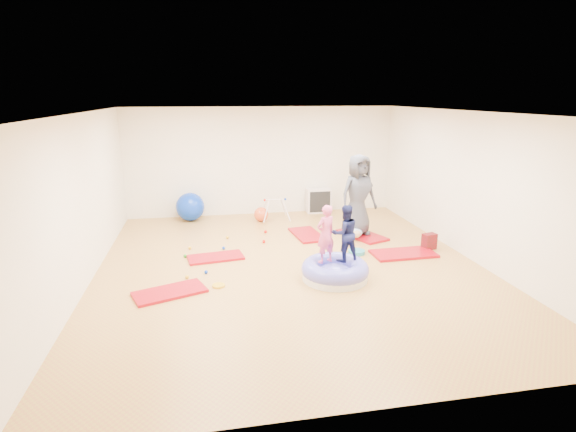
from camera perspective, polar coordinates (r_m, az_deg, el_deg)
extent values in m
cube|color=#B8763D|center=(8.38, 0.38, -6.48)|extent=(7.00, 8.00, 0.01)
cube|color=white|center=(7.79, 0.42, 13.02)|extent=(7.00, 8.00, 0.01)
cube|color=white|center=(11.86, -3.30, 6.95)|extent=(7.00, 0.01, 2.80)
cube|color=white|center=(4.28, 10.72, -8.37)|extent=(7.00, 0.01, 2.80)
cube|color=white|center=(8.09, -24.76, 1.68)|extent=(0.01, 8.00, 2.80)
cube|color=white|center=(9.28, 22.17, 3.54)|extent=(0.01, 8.00, 2.80)
cube|color=#C10120|center=(7.55, -14.79, -9.33)|extent=(1.24, 0.92, 0.05)
cube|color=#C10120|center=(8.91, -9.17, -5.20)|extent=(1.12, 0.68, 0.04)
cube|color=#C10120|center=(10.19, 2.43, -2.37)|extent=(0.69, 1.19, 0.05)
cube|color=#C10120|center=(9.27, 14.45, -4.65)|extent=(1.27, 0.66, 0.05)
cube|color=#C10120|center=(10.28, 9.37, -2.39)|extent=(0.99, 1.32, 0.05)
cylinder|color=silver|center=(7.88, 5.96, -7.50)|extent=(1.13, 1.13, 0.13)
torus|color=#5C5DD0|center=(7.84, 5.99, -6.70)|extent=(1.17, 1.17, 0.31)
ellipsoid|color=#5C5DD0|center=(7.87, 5.97, -7.20)|extent=(0.62, 0.62, 0.28)
imported|color=#ED5488|center=(7.65, 4.81, -1.94)|extent=(0.44, 0.38, 1.02)
imported|color=#151945|center=(7.76, 7.25, -1.84)|extent=(0.53, 0.44, 1.00)
imported|color=#3F4149|center=(10.05, 8.90, 2.67)|extent=(1.00, 0.78, 1.80)
ellipsoid|color=#B7D7FF|center=(9.99, 8.45, -2.14)|extent=(0.34, 0.22, 0.20)
sphere|color=tan|center=(9.84, 8.76, -2.28)|extent=(0.16, 0.16, 0.16)
sphere|color=#228915|center=(9.05, -12.95, -4.97)|extent=(0.07, 0.07, 0.07)
sphere|color=red|center=(8.63, 8.61, -5.77)|extent=(0.07, 0.07, 0.07)
sphere|color=gold|center=(9.50, -12.37, -3.97)|extent=(0.07, 0.07, 0.07)
sphere|color=gold|center=(10.03, 5.10, -2.64)|extent=(0.07, 0.07, 0.07)
sphere|color=gold|center=(8.05, -12.70, -7.56)|extent=(0.07, 0.07, 0.07)
sphere|color=red|center=(9.69, -3.08, -3.25)|extent=(0.07, 0.07, 0.07)
sphere|color=gold|center=(10.04, -7.71, -2.70)|extent=(0.07, 0.07, 0.07)
sphere|color=red|center=(10.37, -2.87, -1.99)|extent=(0.07, 0.07, 0.07)
sphere|color=#0A33BD|center=(9.36, -8.18, -4.05)|extent=(0.07, 0.07, 0.07)
sphere|color=#0A33BD|center=(8.19, -10.37, -7.01)|extent=(0.07, 0.07, 0.07)
sphere|color=#0A33BD|center=(11.58, -12.31, 1.15)|extent=(0.71, 0.71, 0.71)
sphere|color=#E35025|center=(11.30, -3.43, 0.21)|extent=(0.36, 0.36, 0.36)
cylinder|color=silver|center=(11.14, -2.75, 0.58)|extent=(0.20, 0.21, 0.54)
cylinder|color=silver|center=(11.59, -3.07, 1.15)|extent=(0.20, 0.21, 0.54)
cylinder|color=silver|center=(11.22, -0.20, 0.70)|extent=(0.20, 0.21, 0.54)
cylinder|color=silver|center=(11.66, -0.61, 1.26)|extent=(0.20, 0.21, 0.54)
cylinder|color=silver|center=(11.35, -1.67, 2.09)|extent=(0.52, 0.03, 0.03)
sphere|color=red|center=(11.31, -2.98, 2.03)|extent=(0.06, 0.06, 0.06)
sphere|color=#0A33BD|center=(11.39, -0.36, 2.14)|extent=(0.06, 0.06, 0.06)
cube|color=silver|center=(12.15, 3.91, 1.97)|extent=(0.65, 0.32, 0.65)
cube|color=black|center=(12.00, 4.09, 1.80)|extent=(0.56, 0.02, 0.56)
cube|color=silver|center=(12.10, 3.96, 1.92)|extent=(0.02, 0.22, 0.57)
cube|color=silver|center=(12.10, 3.96, 1.92)|extent=(0.57, 0.22, 0.02)
cylinder|color=teal|center=(9.14, 8.69, -4.54)|extent=(0.34, 0.34, 0.07)
cube|color=#9B050C|center=(9.72, 17.49, -3.09)|extent=(0.32, 0.24, 0.33)
cylinder|color=gold|center=(7.65, -8.81, -8.73)|extent=(0.21, 0.21, 0.03)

